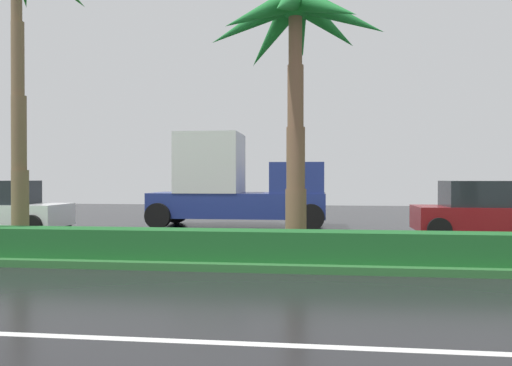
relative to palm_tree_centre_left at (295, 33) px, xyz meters
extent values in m
cube|color=black|center=(-0.16, 0.99, -5.12)|extent=(90.00, 42.00, 0.10)
cube|color=white|center=(-0.16, -6.01, -5.07)|extent=(81.00, 0.14, 0.01)
cube|color=#2D6B33|center=(-0.16, -0.01, -5.00)|extent=(85.50, 4.00, 0.15)
cube|color=#1E6028|center=(-0.16, -1.41, -4.62)|extent=(76.50, 0.70, 0.60)
cylinder|color=brown|center=(-6.82, 0.22, -4.00)|extent=(0.41, 0.41, 1.85)
cylinder|color=brown|center=(-6.88, 0.26, -2.15)|extent=(0.36, 0.36, 1.85)
cylinder|color=brown|center=(-6.93, 0.31, -0.30)|extent=(0.31, 0.31, 1.85)
cylinder|color=brown|center=(0.01, 0.04, -4.22)|extent=(0.48, 0.48, 1.40)
cylinder|color=brown|center=(0.01, 0.03, -2.82)|extent=(0.42, 0.42, 1.40)
cylinder|color=brown|center=(0.00, 0.02, -1.42)|extent=(0.37, 0.37, 1.40)
cylinder|color=brown|center=(0.00, 0.01, -0.01)|extent=(0.31, 0.31, 1.40)
cone|color=#1F7632|center=(0.97, -0.09, 0.35)|extent=(2.23, 0.78, 1.39)
cone|color=#1F7632|center=(0.70, 0.73, 0.42)|extent=(1.93, 1.97, 1.27)
cone|color=#1F7632|center=(0.06, 0.99, 0.37)|extent=(0.69, 2.22, 1.35)
cone|color=#1F7632|center=(-0.57, 0.69, 0.20)|extent=(1.77, 1.97, 1.65)
cone|color=#1F7632|center=(-0.96, -0.02, 0.31)|extent=(2.18, 0.62, 1.46)
cone|color=#1F7632|center=(-0.69, -0.65, 0.30)|extent=(1.95, 1.90, 1.47)
cone|color=#1F7632|center=(-0.14, -0.96, 0.35)|extent=(0.86, 2.24, 1.38)
cone|color=#1F7632|center=(0.62, -0.74, 0.34)|extent=(1.83, 2.03, 1.40)
cube|color=white|center=(-9.80, 3.82, -4.47)|extent=(4.30, 1.76, 0.72)
cylinder|color=black|center=(-8.15, 4.72, -4.73)|extent=(0.68, 0.22, 0.68)
cylinder|color=black|center=(-8.15, 2.92, -4.73)|extent=(0.68, 0.22, 0.68)
cube|color=navy|center=(-2.41, 6.95, -4.26)|extent=(6.40, 2.30, 0.90)
cube|color=navy|center=(-0.21, 6.95, -3.26)|extent=(1.90, 2.21, 1.10)
cube|color=silver|center=(-3.46, 6.95, -2.71)|extent=(2.30, 2.35, 2.20)
cylinder|color=black|center=(0.29, 8.12, -4.61)|extent=(0.92, 0.30, 0.92)
cylinder|color=black|center=(0.29, 5.78, -4.61)|extent=(0.92, 0.30, 0.92)
cylinder|color=black|center=(-5.11, 8.12, -4.61)|extent=(0.92, 0.30, 0.92)
cylinder|color=black|center=(-5.11, 5.78, -4.61)|extent=(0.92, 0.30, 0.92)
cube|color=maroon|center=(5.58, 4.20, -4.47)|extent=(4.30, 1.76, 0.72)
cube|color=#1E2328|center=(5.43, 4.20, -3.73)|extent=(2.30, 1.58, 0.76)
cylinder|color=black|center=(3.93, 5.10, -4.73)|extent=(0.68, 0.22, 0.68)
cylinder|color=black|center=(3.93, 3.30, -4.73)|extent=(0.68, 0.22, 0.68)
camera|label=1|loc=(0.49, -11.33, -3.28)|focal=35.00mm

